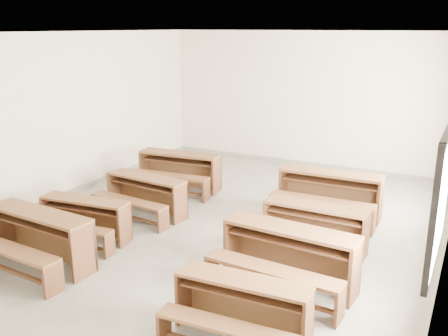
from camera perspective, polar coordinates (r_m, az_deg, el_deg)
The scene contains 9 objects.
room at distance 8.09m, azimuth 0.57°, elevation 7.73°, with size 8.50×8.50×3.20m.
desk_set_0 at distance 7.57m, azimuth -20.55°, elevation -7.18°, with size 1.79×1.01×0.78m.
desk_set_1 at distance 8.25m, azimuth -15.73°, elevation -5.34°, with size 1.55×0.94×0.66m.
desk_set_2 at distance 9.07m, azimuth -9.05°, elevation -2.81°, with size 1.63×0.95×0.71m.
desk_set_3 at distance 10.39m, azimuth -5.22°, elevation -0.04°, with size 1.79×1.04×0.77m.
desk_set_4 at distance 5.60m, azimuth 1.97°, elevation -15.32°, with size 1.54×0.86×0.67m.
desk_set_5 at distance 6.59m, azimuth 7.35°, elevation -9.62°, with size 1.83×1.03×0.80m.
desk_set_6 at distance 7.69m, azimuth 10.25°, elevation -6.38°, with size 1.57×0.82×0.71m.
desk_set_7 at distance 9.06m, azimuth 11.92°, elevation -2.59°, with size 1.82×0.97×0.81m.
Camera 1 is at (3.70, -7.14, 3.29)m, focal length 40.00 mm.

